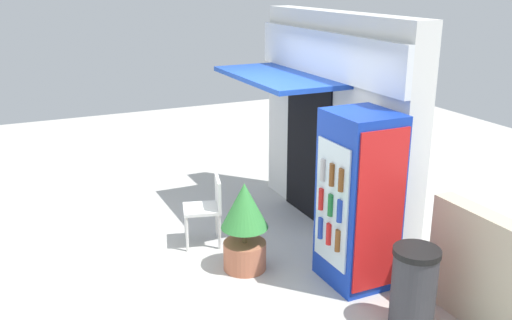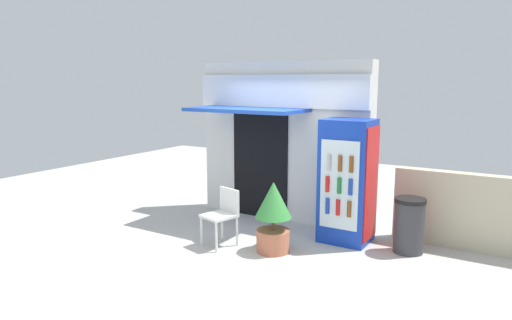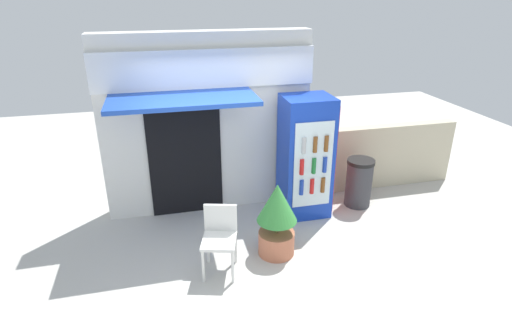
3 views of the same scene
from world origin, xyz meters
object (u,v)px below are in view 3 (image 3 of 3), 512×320
at_px(drink_cooler, 306,157).
at_px(trash_bin, 359,182).
at_px(potted_plant_near_shop, 277,217).
at_px(plastic_chair, 220,234).

distance_m(drink_cooler, trash_bin, 1.10).
xyz_separation_m(potted_plant_near_shop, trash_bin, (1.70, 1.00, -0.16)).
bearing_deg(potted_plant_near_shop, trash_bin, 30.37).
height_order(plastic_chair, potted_plant_near_shop, potted_plant_near_shop).
distance_m(drink_cooler, potted_plant_near_shop, 1.30).
xyz_separation_m(plastic_chair, trash_bin, (2.49, 1.14, -0.11)).
relative_size(potted_plant_near_shop, trash_bin, 1.29).
relative_size(drink_cooler, plastic_chair, 2.21).
bearing_deg(plastic_chair, potted_plant_near_shop, 10.46).
bearing_deg(drink_cooler, trash_bin, 0.21).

